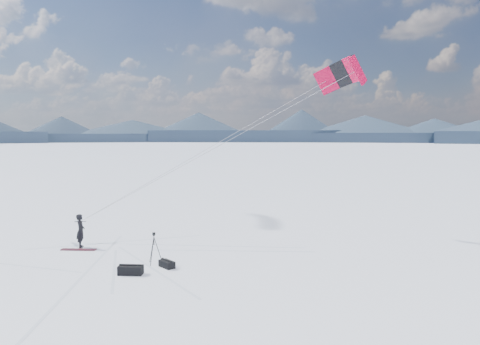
{
  "coord_description": "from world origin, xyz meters",
  "views": [
    {
      "loc": [
        5.97,
        -19.6,
        5.54
      ],
      "look_at": [
        5.67,
        3.9,
        3.61
      ],
      "focal_mm": 35.0,
      "sensor_mm": 36.0,
      "label": 1
    }
  ],
  "objects_px": {
    "snowkiter": "(81,247)",
    "tripod": "(154,244)",
    "gear_bag_a": "(131,270)",
    "snowboard": "(79,250)",
    "gear_bag_b": "(167,264)"
  },
  "relations": [
    {
      "from": "gear_bag_a",
      "to": "gear_bag_b",
      "type": "xyz_separation_m",
      "value": [
        1.27,
        0.99,
        -0.04
      ]
    },
    {
      "from": "tripod",
      "to": "gear_bag_a",
      "type": "distance_m",
      "value": 1.81
    },
    {
      "from": "snowkiter",
      "to": "gear_bag_a",
      "type": "relative_size",
      "value": 1.69
    },
    {
      "from": "snowkiter",
      "to": "tripod",
      "type": "height_order",
      "value": "tripod"
    },
    {
      "from": "snowkiter",
      "to": "tripod",
      "type": "distance_m",
      "value": 5.13
    },
    {
      "from": "snowkiter",
      "to": "gear_bag_b",
      "type": "height_order",
      "value": "snowkiter"
    },
    {
      "from": "snowkiter",
      "to": "tripod",
      "type": "xyz_separation_m",
      "value": [
        4.17,
        -2.86,
        0.88
      ]
    },
    {
      "from": "snowboard",
      "to": "gear_bag_b",
      "type": "distance_m",
      "value": 5.54
    },
    {
      "from": "tripod",
      "to": "gear_bag_b",
      "type": "xyz_separation_m",
      "value": [
        0.64,
        -0.56,
        -0.72
      ]
    },
    {
      "from": "gear_bag_a",
      "to": "gear_bag_b",
      "type": "relative_size",
      "value": 1.19
    },
    {
      "from": "gear_bag_a",
      "to": "tripod",
      "type": "bearing_deg",
      "value": 71.15
    },
    {
      "from": "snowboard",
      "to": "snowkiter",
      "type": "bearing_deg",
      "value": 99.95
    },
    {
      "from": "snowkiter",
      "to": "gear_bag_a",
      "type": "distance_m",
      "value": 5.66
    },
    {
      "from": "gear_bag_a",
      "to": "gear_bag_b",
      "type": "distance_m",
      "value": 1.61
    },
    {
      "from": "snowboard",
      "to": "tripod",
      "type": "height_order",
      "value": "tripod"
    }
  ]
}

